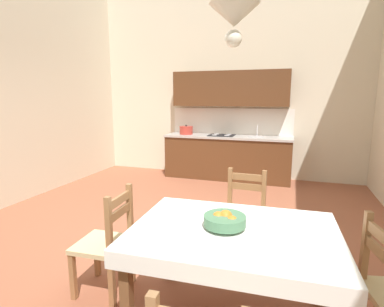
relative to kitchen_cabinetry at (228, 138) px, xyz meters
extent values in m
cube|color=#99563D|center=(-0.11, -3.02, -0.91)|extent=(6.17, 7.18, 0.10)
cube|color=beige|center=(-0.11, 0.33, 1.24)|extent=(6.17, 0.12, 4.19)
cube|color=#56331C|center=(0.01, -0.04, -0.43)|extent=(2.56, 0.60, 0.86)
cube|color=#ADA8A3|center=(0.01, -0.05, 0.02)|extent=(2.59, 0.63, 0.04)
cube|color=white|center=(0.01, 0.26, 0.32)|extent=(2.56, 0.01, 0.55)
cube|color=#56331C|center=(0.01, 0.09, 0.99)|extent=(2.36, 0.34, 0.70)
cube|color=black|center=(0.01, -0.31, -0.81)|extent=(2.52, 0.02, 0.09)
cylinder|color=silver|center=(0.58, -0.04, 0.04)|extent=(0.34, 0.34, 0.02)
cylinder|color=silver|center=(0.58, 0.10, 0.15)|extent=(0.02, 0.02, 0.22)
cube|color=black|center=(-0.12, -0.04, 0.05)|extent=(0.52, 0.42, 0.01)
cylinder|color=silver|center=(-0.25, -0.14, 0.06)|extent=(0.11, 0.11, 0.01)
cylinder|color=silver|center=(0.01, -0.14, 0.06)|extent=(0.11, 0.11, 0.01)
cylinder|color=silver|center=(-0.25, 0.06, 0.06)|extent=(0.11, 0.11, 0.01)
cylinder|color=silver|center=(0.01, 0.06, 0.06)|extent=(0.11, 0.11, 0.01)
cylinder|color=#B2382D|center=(-0.89, -0.06, 0.12)|extent=(0.28, 0.28, 0.15)
cylinder|color=#B2382D|center=(-0.89, -0.06, 0.20)|extent=(0.29, 0.29, 0.02)
sphere|color=black|center=(-0.89, -0.06, 0.23)|extent=(0.04, 0.04, 0.04)
cube|color=brown|center=(0.89, -4.12, -0.12)|extent=(1.43, 1.04, 0.02)
cube|color=brown|center=(0.28, -4.57, -0.49)|extent=(0.07, 0.07, 0.73)
cube|color=brown|center=(0.24, -3.72, -0.49)|extent=(0.07, 0.07, 0.73)
cube|color=brown|center=(1.51, -3.66, -0.49)|extent=(0.07, 0.07, 0.73)
cube|color=white|center=(0.89, -4.12, -0.10)|extent=(1.49, 1.10, 0.00)
cube|color=white|center=(0.92, -4.64, -0.17)|extent=(1.44, 0.07, 0.12)
cube|color=white|center=(0.87, -3.60, -0.17)|extent=(1.44, 0.07, 0.12)
cube|color=white|center=(0.17, -4.15, -0.17)|extent=(0.05, 1.03, 0.12)
cube|color=white|center=(1.62, -4.09, -0.17)|extent=(0.05, 1.03, 0.12)
cube|color=#D1BC89|center=(0.82, -3.18, -0.43)|extent=(0.43, 0.43, 0.04)
cube|color=#996B42|center=(0.99, -3.37, -0.65)|extent=(0.05, 0.05, 0.41)
cube|color=#996B42|center=(0.63, -3.36, -0.65)|extent=(0.05, 0.05, 0.41)
cube|color=#996B42|center=(1.00, -3.01, -0.39)|extent=(0.05, 0.05, 0.93)
cube|color=#996B42|center=(0.64, -3.00, -0.39)|extent=(0.05, 0.05, 0.93)
cube|color=#996B42|center=(0.82, -3.00, -0.01)|extent=(0.32, 0.03, 0.07)
cube|color=#996B42|center=(0.82, -3.00, -0.12)|extent=(0.32, 0.03, 0.07)
cube|color=#D1BC89|center=(-0.25, -4.07, -0.43)|extent=(0.44, 0.44, 0.04)
cube|color=#996B42|center=(-0.42, -4.26, -0.65)|extent=(0.05, 0.05, 0.41)
cube|color=#996B42|center=(-0.44, -3.90, -0.65)|extent=(0.05, 0.05, 0.41)
cube|color=#996B42|center=(-0.06, -4.24, -0.39)|extent=(0.05, 0.05, 0.93)
cube|color=#996B42|center=(-0.08, -3.88, -0.39)|extent=(0.05, 0.05, 0.93)
cube|color=#996B42|center=(-0.07, -4.06, -0.01)|extent=(0.04, 0.32, 0.07)
cube|color=#996B42|center=(-0.07, -4.06, -0.12)|extent=(0.04, 0.32, 0.07)
cube|color=#996B42|center=(1.76, -3.96, -0.39)|extent=(0.05, 0.05, 0.93)
cube|color=#996B42|center=(1.80, -4.13, -0.01)|extent=(0.09, 0.32, 0.07)
cube|color=#996B42|center=(1.80, -4.13, -0.12)|extent=(0.09, 0.32, 0.07)
cylinder|color=#4C7F5B|center=(0.83, -4.13, -0.09)|extent=(0.16, 0.17, 0.02)
cylinder|color=#4C7F5B|center=(0.83, -4.13, -0.04)|extent=(0.30, 0.30, 0.07)
sphere|color=orange|center=(0.78, -4.12, -0.03)|extent=(0.09, 0.09, 0.09)
sphere|color=orange|center=(0.88, -4.15, -0.04)|extent=(0.08, 0.08, 0.08)
sphere|color=orange|center=(0.83, -4.10, -0.03)|extent=(0.10, 0.10, 0.10)
cone|color=silver|center=(0.86, -4.11, 1.33)|extent=(0.32, 0.32, 0.14)
sphere|color=white|center=(0.86, -4.11, 1.19)|extent=(0.11, 0.11, 0.11)
camera|label=1|loc=(1.24, -6.12, 0.82)|focal=28.30mm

